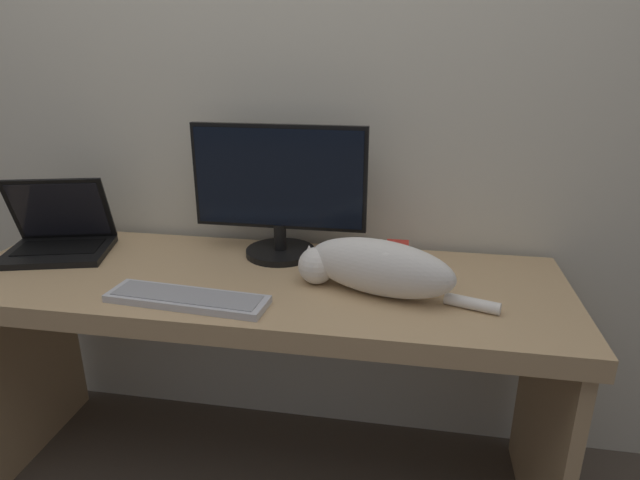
# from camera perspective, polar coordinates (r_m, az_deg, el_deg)

# --- Properties ---
(wall_back) EXTENTS (6.40, 0.06, 2.60)m
(wall_back) POSITION_cam_1_polar(r_m,az_deg,el_deg) (1.82, -4.05, 17.12)
(wall_back) COLOR beige
(wall_back) RESTS_ON ground_plane
(desk) EXTENTS (1.80, 0.61, 0.75)m
(desk) POSITION_cam_1_polar(r_m,az_deg,el_deg) (1.66, -6.50, -8.32)
(desk) COLOR tan
(desk) RESTS_ON ground_plane
(monitor) EXTENTS (0.55, 0.22, 0.42)m
(monitor) POSITION_cam_1_polar(r_m,az_deg,el_deg) (1.69, -4.40, 5.20)
(monitor) COLOR black
(monitor) RESTS_ON desk
(laptop) EXTENTS (0.37, 0.33, 0.25)m
(laptop) POSITION_cam_1_polar(r_m,az_deg,el_deg) (1.95, -26.09, 0.17)
(laptop) COLOR black
(laptop) RESTS_ON desk
(external_keyboard) EXTENTS (0.44, 0.15, 0.02)m
(external_keyboard) POSITION_cam_1_polar(r_m,az_deg,el_deg) (1.47, -13.99, -6.09)
(external_keyboard) COLOR #BCBCC1
(external_keyboard) RESTS_ON desk
(cat) EXTENTS (0.55, 0.26, 0.15)m
(cat) POSITION_cam_1_polar(r_m,az_deg,el_deg) (1.46, 5.81, -2.80)
(cat) COLOR silver
(cat) RESTS_ON desk
(small_toy) EXTENTS (0.07, 0.07, 0.07)m
(small_toy) POSITION_cam_1_polar(r_m,az_deg,el_deg) (1.68, 8.23, -1.41)
(small_toy) COLOR red
(small_toy) RESTS_ON desk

